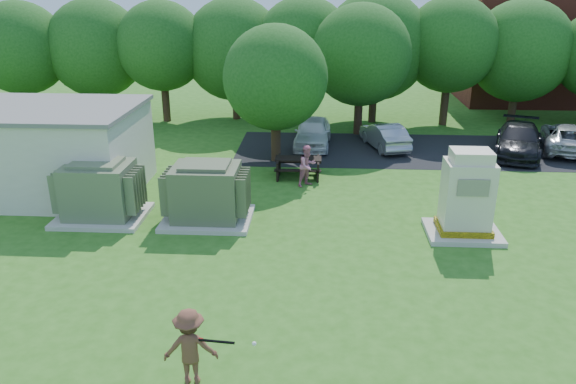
# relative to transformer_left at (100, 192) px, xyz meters

# --- Properties ---
(ground) EXTENTS (120.00, 120.00, 0.00)m
(ground) POSITION_rel_transformer_left_xyz_m (6.50, -4.50, -0.97)
(ground) COLOR #2D6619
(ground) RESTS_ON ground
(service_building) EXTENTS (10.00, 5.00, 3.20)m
(service_building) POSITION_rel_transformer_left_xyz_m (-4.50, 2.50, 0.63)
(service_building) COLOR beige
(service_building) RESTS_ON ground
(service_building_roof) EXTENTS (10.20, 5.20, 0.15)m
(service_building_roof) POSITION_rel_transformer_left_xyz_m (-4.50, 2.50, 2.31)
(service_building_roof) COLOR slate
(service_building_roof) RESTS_ON service_building
(brick_building) EXTENTS (15.00, 8.00, 8.00)m
(brick_building) POSITION_rel_transformer_left_xyz_m (24.50, 22.50, 3.03)
(brick_building) COLOR maroon
(brick_building) RESTS_ON ground
(parking_strip) EXTENTS (20.00, 6.00, 0.01)m
(parking_strip) POSITION_rel_transformer_left_xyz_m (13.50, 9.00, -0.96)
(parking_strip) COLOR #232326
(parking_strip) RESTS_ON ground
(transformer_left) EXTENTS (3.00, 2.40, 2.07)m
(transformer_left) POSITION_rel_transformer_left_xyz_m (0.00, 0.00, 0.00)
(transformer_left) COLOR beige
(transformer_left) RESTS_ON ground
(transformer_right) EXTENTS (3.00, 2.40, 2.07)m
(transformer_right) POSITION_rel_transformer_left_xyz_m (3.70, 0.00, 0.00)
(transformer_right) COLOR beige
(transformer_right) RESTS_ON ground
(generator_cabinet) EXTENTS (2.34, 1.92, 2.85)m
(generator_cabinet) POSITION_rel_transformer_left_xyz_m (12.20, -0.64, 0.28)
(generator_cabinet) COLOR beige
(generator_cabinet) RESTS_ON ground
(picnic_table) EXTENTS (1.92, 1.44, 0.82)m
(picnic_table) POSITION_rel_transformer_left_xyz_m (6.62, 4.77, -0.46)
(picnic_table) COLOR black
(picnic_table) RESTS_ON ground
(batter) EXTENTS (1.17, 0.76, 1.71)m
(batter) POSITION_rel_transformer_left_xyz_m (4.99, -8.26, -0.12)
(batter) COLOR brown
(batter) RESTS_ON ground
(person_by_generator) EXTENTS (0.67, 0.65, 1.55)m
(person_by_generator) POSITION_rel_transformer_left_xyz_m (11.91, 0.07, -0.20)
(person_by_generator) COLOR black
(person_by_generator) RESTS_ON ground
(person_at_picnic) EXTENTS (1.03, 1.02, 1.68)m
(person_at_picnic) POSITION_rel_transformer_left_xyz_m (7.03, 3.70, -0.13)
(person_at_picnic) COLOR #D26F8D
(person_at_picnic) RESTS_ON ground
(car_white) EXTENTS (1.90, 4.28, 1.43)m
(car_white) POSITION_rel_transformer_left_xyz_m (7.13, 9.42, -0.25)
(car_white) COLOR white
(car_white) RESTS_ON ground
(car_silver_a) EXTENTS (2.29, 4.00, 1.25)m
(car_silver_a) POSITION_rel_transformer_left_xyz_m (10.66, 9.34, -0.35)
(car_silver_a) COLOR #A1A1A5
(car_silver_a) RESTS_ON ground
(car_dark) EXTENTS (3.45, 5.29, 1.42)m
(car_dark) POSITION_rel_transformer_left_xyz_m (16.85, 8.61, -0.26)
(car_dark) COLOR black
(car_dark) RESTS_ON ground
(car_silver_b) EXTENTS (3.47, 5.19, 1.32)m
(car_silver_b) POSITION_rel_transformer_left_xyz_m (19.40, 9.39, -0.31)
(car_silver_b) COLOR #B5B5BA
(car_silver_b) RESTS_ON ground
(batting_equipment) EXTENTS (1.29, 0.18, 0.09)m
(batting_equipment) POSITION_rel_transformer_left_xyz_m (5.57, -8.38, 0.15)
(batting_equipment) COLOR black
(batting_equipment) RESTS_ON ground
(tree_row) EXTENTS (41.30, 13.30, 7.30)m
(tree_row) POSITION_rel_transformer_left_xyz_m (8.25, 14.00, 3.18)
(tree_row) COLOR #47301E
(tree_row) RESTS_ON ground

